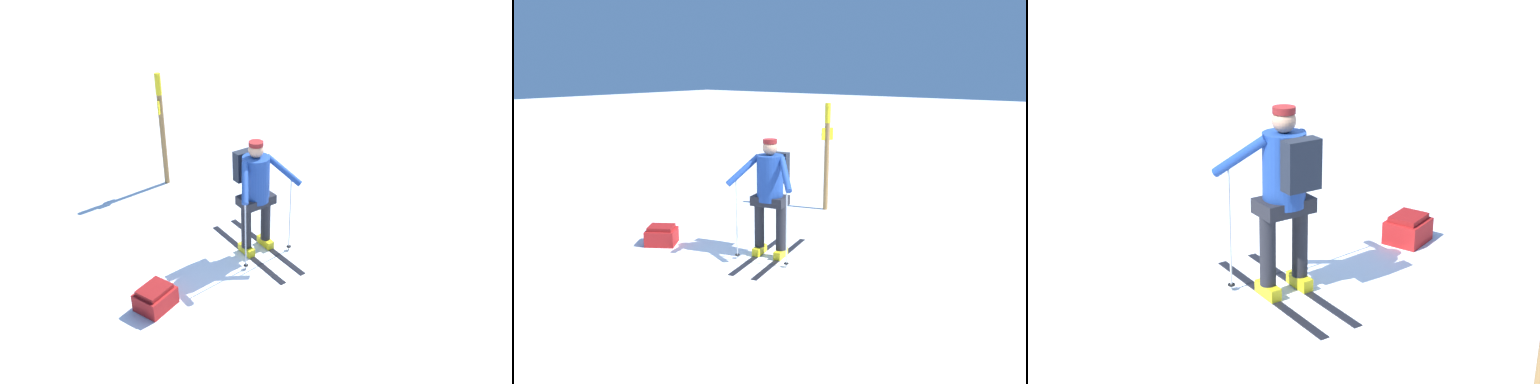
% 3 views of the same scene
% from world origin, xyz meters
% --- Properties ---
extents(ground_plane, '(80.00, 80.00, 0.00)m').
position_xyz_m(ground_plane, '(0.00, 0.00, 0.00)').
color(ground_plane, white).
extents(skier, '(1.84, 1.02, 1.77)m').
position_xyz_m(skier, '(0.38, -0.19, 1.04)').
color(skier, black).
rests_on(skier, ground_plane).
extents(dropped_backpack, '(0.58, 0.60, 0.31)m').
position_xyz_m(dropped_backpack, '(-0.28, 1.51, 0.15)').
color(dropped_backpack, maroon).
rests_on(dropped_backpack, ground_plane).
extents(trail_marker, '(0.22, 0.14, 2.10)m').
position_xyz_m(trail_marker, '(3.05, 0.48, 1.23)').
color(trail_marker, olive).
rests_on(trail_marker, ground_plane).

